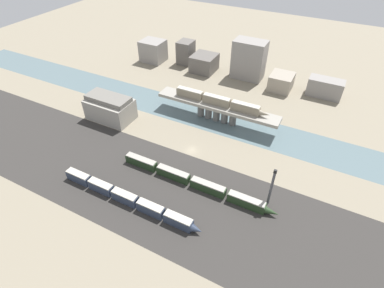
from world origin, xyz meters
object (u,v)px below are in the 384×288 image
Objects in this scene: train_on_bridge at (220,101)px; train_yard_near at (128,199)px; signal_tower at (271,187)px; train_yard_mid at (194,182)px; warehouse_building at (110,108)px.

train_yard_near is at bearing -97.64° from train_on_bridge.
signal_tower is (41.61, 21.25, 5.79)m from train_yard_near.
train_on_bridge is 42.54m from train_yard_mid.
train_yard_mid is 26.53m from signal_tower.
train_yard_near reaches higher than train_yard_mid.
warehouse_building is at bearing 159.30° from train_yard_mid.
train_yard_mid is at bearing -170.31° from signal_tower.
train_on_bridge is at bearing 101.58° from train_yard_mid.
train_yard_mid is 2.87× the size of warehouse_building.
warehouse_building is (-44.49, -20.88, -4.67)m from train_on_bridge.
signal_tower is at bearing 27.05° from train_yard_near.
train_yard_near is 0.91× the size of train_yard_mid.
train_on_bridge reaches higher than train_yard_near.
warehouse_building reaches higher than train_yard_mid.
train_yard_near is at bearing -45.10° from warehouse_building.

